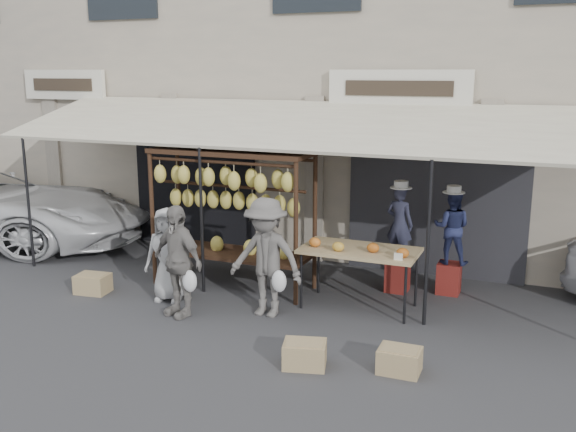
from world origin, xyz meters
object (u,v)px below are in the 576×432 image
object	(u,v)px
customer_mid	(177,261)
produce_table	(359,252)
vendor_left	(399,224)
customer_left	(168,254)
customer_right	(266,258)
banana_rack	(230,192)
vendor_right	(452,227)
crate_far	(93,284)
crate_near_b	(399,361)
crate_near_a	(305,354)

from	to	relation	value
customer_mid	produce_table	bearing A→B (deg)	46.01
vendor_left	customer_left	distance (m)	3.60
customer_left	customer_right	xyz separation A→B (m)	(1.63, 0.01, 0.14)
banana_rack	vendor_right	bearing A→B (deg)	17.93
vendor_right	crate_far	world-z (taller)	vendor_right
crate_far	vendor_left	bearing A→B (deg)	23.71
crate_near_b	crate_far	xyz separation A→B (m)	(-5.10, 0.83, 0.00)
customer_right	produce_table	bearing A→B (deg)	36.42
vendor_left	crate_near_a	xyz separation A→B (m)	(-0.39, -3.06, -0.95)
banana_rack	customer_left	world-z (taller)	banana_rack
vendor_right	customer_left	distance (m)	4.38
banana_rack	customer_right	size ratio (longest dim) A/B	1.52
vendor_right	customer_left	world-z (taller)	vendor_right
banana_rack	crate_near_a	world-z (taller)	banana_rack
customer_left	crate_near_a	distance (m)	3.09
produce_table	vendor_right	bearing A→B (deg)	46.12
banana_rack	crate_near_a	size ratio (longest dim) A/B	5.19
banana_rack	customer_left	bearing A→B (deg)	-124.35
banana_rack	customer_mid	world-z (taller)	banana_rack
customer_left	customer_mid	world-z (taller)	customer_mid
produce_table	customer_right	xyz separation A→B (m)	(-1.13, -0.78, -0.01)
customer_left	crate_near_a	xyz separation A→B (m)	(2.74, -1.32, -0.57)
vendor_left	crate_near_a	distance (m)	3.22
vendor_right	customer_right	xyz separation A→B (m)	(-2.26, -1.95, -0.21)
produce_table	crate_far	distance (m)	4.24
banana_rack	crate_near_a	bearing A→B (deg)	-46.15
customer_right	crate_far	xyz separation A→B (m)	(-2.93, -0.21, -0.71)
vendor_right	customer_mid	world-z (taller)	vendor_right
banana_rack	produce_table	distance (m)	2.27
vendor_left	customer_right	xyz separation A→B (m)	(-1.50, -1.73, -0.24)
customer_right	crate_far	size ratio (longest dim) A/B	3.46
customer_right	crate_near_a	bearing A→B (deg)	-48.08
produce_table	vendor_left	size ratio (longest dim) A/B	1.39
crate_near_a	customer_right	bearing A→B (deg)	129.87
banana_rack	customer_mid	bearing A→B (deg)	-95.96
produce_table	vendor_right	xyz separation A→B (m)	(1.13, 1.18, 0.21)
banana_rack	vendor_right	world-z (taller)	banana_rack
banana_rack	produce_table	bearing A→B (deg)	-3.02
produce_table	customer_left	xyz separation A→B (m)	(-2.77, -0.78, -0.14)
crate_near_b	vendor_left	bearing A→B (deg)	103.84
produce_table	vendor_right	world-z (taller)	vendor_right
vendor_right	crate_far	xyz separation A→B (m)	(-5.19, -2.16, -0.92)
vendor_left	vendor_right	size ratio (longest dim) A/B	1.05
banana_rack	vendor_left	size ratio (longest dim) A/B	2.13
vendor_left	crate_near_a	world-z (taller)	vendor_left
crate_near_a	produce_table	bearing A→B (deg)	89.21
vendor_right	crate_near_b	bearing A→B (deg)	85.45
customer_mid	customer_right	distance (m)	1.26
vendor_left	vendor_right	world-z (taller)	vendor_left
crate_near_a	crate_near_b	size ratio (longest dim) A/B	1.04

